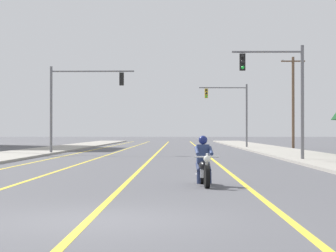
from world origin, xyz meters
name	(u,v)px	position (x,y,z in m)	size (l,w,h in m)	color
ground_plane	(97,220)	(0.00, 0.00, 0.00)	(400.00, 400.00, 0.00)	#515156
lane_stripe_center	(160,150)	(-0.15, 45.00, 0.00)	(0.16, 100.00, 0.01)	yellow
lane_stripe_left	(124,150)	(-3.40, 45.00, 0.00)	(0.16, 100.00, 0.01)	yellow
lane_stripe_right	(200,150)	(3.40, 45.00, 0.00)	(0.16, 100.00, 0.01)	yellow
lane_stripe_far_left	(94,150)	(-6.03, 45.00, 0.00)	(0.16, 100.00, 0.01)	yellow
sidewalk_kerb_right	(277,151)	(9.42, 40.00, 0.07)	(4.40, 110.00, 0.14)	#9E998E
sidewalk_kerb_left	(44,151)	(-9.42, 40.00, 0.07)	(4.40, 110.00, 0.14)	#9E998E
motorcycle_with_rider	(204,166)	(2.18, 7.23, 0.59)	(0.70, 2.19, 1.46)	black
traffic_signal_near_right	(282,86)	(6.99, 22.68, 4.03)	(3.84, 0.37, 6.20)	slate
traffic_signal_near_left	(76,95)	(-5.78, 33.37, 4.16)	(5.95, 0.37, 6.20)	slate
traffic_signal_mid_right	(233,106)	(6.71, 50.05, 4.09)	(4.68, 0.54, 6.20)	slate
utility_pole_right_far	(293,101)	(12.23, 48.60, 4.53)	(2.25, 0.26, 8.64)	brown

